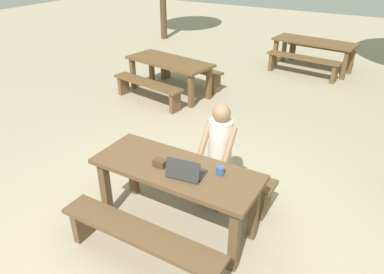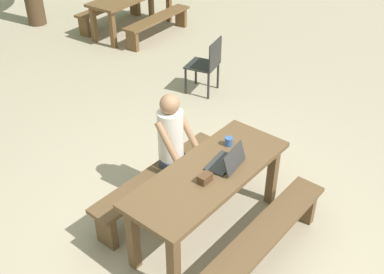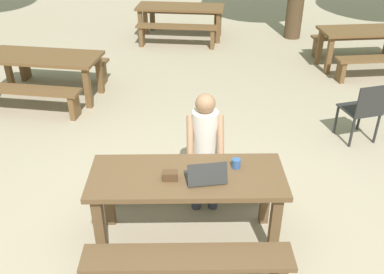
% 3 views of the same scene
% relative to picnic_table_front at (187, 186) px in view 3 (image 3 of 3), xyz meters
% --- Properties ---
extents(ground_plane, '(30.00, 30.00, 0.00)m').
position_rel_picnic_table_front_xyz_m(ground_plane, '(0.00, 0.00, -0.65)').
color(ground_plane, tan).
extents(picnic_table_front, '(1.79, 0.69, 0.78)m').
position_rel_picnic_table_front_xyz_m(picnic_table_front, '(0.00, 0.00, 0.00)').
color(picnic_table_front, brown).
rests_on(picnic_table_front, ground).
extents(bench_near, '(1.75, 0.30, 0.43)m').
position_rel_picnic_table_front_xyz_m(bench_near, '(0.00, -0.65, -0.32)').
color(bench_near, brown).
rests_on(bench_near, ground).
extents(bench_far, '(1.75, 0.30, 0.43)m').
position_rel_picnic_table_front_xyz_m(bench_far, '(0.00, 0.65, -0.32)').
color(bench_far, brown).
rests_on(bench_far, ground).
extents(laptop, '(0.38, 0.31, 0.21)m').
position_rel_picnic_table_front_xyz_m(laptop, '(0.17, -0.08, 0.19)').
color(laptop, '#2D2D2D').
rests_on(laptop, picnic_table_front).
extents(small_pouch, '(0.13, 0.08, 0.08)m').
position_rel_picnic_table_front_xyz_m(small_pouch, '(-0.15, -0.07, 0.17)').
color(small_pouch, '#4C331E').
rests_on(small_pouch, picnic_table_front).
extents(coffee_mug, '(0.08, 0.08, 0.09)m').
position_rel_picnic_table_front_xyz_m(coffee_mug, '(0.46, 0.11, 0.18)').
color(coffee_mug, '#335693').
rests_on(coffee_mug, picnic_table_front).
extents(person_seated, '(0.38, 0.39, 1.28)m').
position_rel_picnic_table_front_xyz_m(person_seated, '(0.19, 0.61, 0.09)').
color(person_seated, '#333847').
rests_on(person_seated, ground).
extents(plastic_chair, '(0.54, 0.54, 0.87)m').
position_rel_picnic_table_front_xyz_m(plastic_chair, '(2.34, 1.86, -0.18)').
color(plastic_chair, '#262626').
rests_on(plastic_chair, ground).
extents(picnic_table_mid, '(1.93, 1.05, 0.71)m').
position_rel_picnic_table_front_xyz_m(picnic_table_mid, '(-2.28, 3.35, -0.04)').
color(picnic_table_mid, brown).
rests_on(picnic_table_mid, ground).
extents(bench_mid_south, '(1.67, 0.57, 0.43)m').
position_rel_picnic_table_front_xyz_m(bench_mid_south, '(-2.39, 2.72, -0.33)').
color(bench_mid_south, brown).
rests_on(bench_mid_south, ground).
extents(bench_mid_north, '(1.67, 0.57, 0.43)m').
position_rel_picnic_table_front_xyz_m(bench_mid_north, '(-2.18, 3.97, -0.33)').
color(bench_mid_north, brown).
rests_on(bench_mid_north, ground).
extents(picnic_table_rear, '(2.00, 0.96, 0.72)m').
position_rel_picnic_table_front_xyz_m(picnic_table_rear, '(-0.12, 6.44, -0.03)').
color(picnic_table_rear, brown).
rests_on(picnic_table_rear, ground).
extents(bench_rear_south, '(1.75, 0.51, 0.47)m').
position_rel_picnic_table_front_xyz_m(bench_rear_south, '(-0.19, 5.83, -0.30)').
color(bench_rear_south, brown).
rests_on(bench_rear_south, ground).
extents(bench_rear_north, '(1.75, 0.51, 0.47)m').
position_rel_picnic_table_front_xyz_m(bench_rear_north, '(-0.04, 7.05, -0.30)').
color(bench_rear_north, brown).
rests_on(bench_rear_north, ground).
extents(picnic_table_distant, '(1.96, 0.85, 0.74)m').
position_rel_picnic_table_front_xyz_m(picnic_table_distant, '(3.44, 4.59, -0.03)').
color(picnic_table_distant, brown).
rests_on(picnic_table_distant, ground).
extents(bench_distant_south, '(1.74, 0.45, 0.42)m').
position_rel_picnic_table_front_xyz_m(bench_distant_south, '(3.50, 3.97, -0.33)').
color(bench_distant_south, brown).
rests_on(bench_distant_south, ground).
extents(bench_distant_north, '(1.74, 0.45, 0.42)m').
position_rel_picnic_table_front_xyz_m(bench_distant_north, '(3.39, 5.21, -0.33)').
color(bench_distant_north, brown).
rests_on(bench_distant_north, ground).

